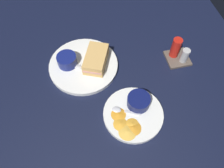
# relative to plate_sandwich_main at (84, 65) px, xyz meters

# --- Properties ---
(ground_plane) EXTENTS (1.10, 1.10, 0.03)m
(ground_plane) POSITION_rel_plate_sandwich_main_xyz_m (-0.02, 0.12, -0.02)
(ground_plane) COLOR black
(plate_sandwich_main) EXTENTS (0.27, 0.27, 0.02)m
(plate_sandwich_main) POSITION_rel_plate_sandwich_main_xyz_m (0.00, 0.00, 0.00)
(plate_sandwich_main) COLOR white
(plate_sandwich_main) RESTS_ON ground_plane
(sandwich_half_near) EXTENTS (0.15, 0.12, 0.05)m
(sandwich_half_near) POSITION_rel_plate_sandwich_main_xyz_m (0.00, 0.05, 0.03)
(sandwich_half_near) COLOR tan
(sandwich_half_near) RESTS_ON plate_sandwich_main
(ramekin_dark_sauce) EXTENTS (0.07, 0.07, 0.04)m
(ramekin_dark_sauce) POSITION_rel_plate_sandwich_main_xyz_m (-0.02, -0.06, 0.03)
(ramekin_dark_sauce) COLOR navy
(ramekin_dark_sauce) RESTS_ON plate_sandwich_main
(spoon_by_dark_ramekin) EXTENTS (0.07, 0.09, 0.01)m
(spoon_by_dark_ramekin) POSITION_rel_plate_sandwich_main_xyz_m (0.02, -0.01, 0.01)
(spoon_by_dark_ramekin) COLOR silver
(spoon_by_dark_ramekin) RESTS_ON plate_sandwich_main
(plate_chips_companion) EXTENTS (0.21, 0.21, 0.02)m
(plate_chips_companion) POSITION_rel_plate_sandwich_main_xyz_m (0.25, 0.13, 0.00)
(plate_chips_companion) COLOR white
(plate_chips_companion) RESTS_ON ground_plane
(ramekin_light_gravy) EXTENTS (0.08, 0.08, 0.04)m
(ramekin_light_gravy) POSITION_rel_plate_sandwich_main_xyz_m (0.21, 0.16, 0.03)
(ramekin_light_gravy) COLOR #0C144C
(ramekin_light_gravy) RESTS_ON plate_chips_companion
(spoon_by_gravy_ramekin) EXTENTS (0.05, 0.10, 0.01)m
(spoon_by_gravy_ramekin) POSITION_rel_plate_sandwich_main_xyz_m (0.23, 0.09, 0.01)
(spoon_by_gravy_ramekin) COLOR silver
(spoon_by_gravy_ramekin) RESTS_ON plate_chips_companion
(plantain_chip_scatter) EXTENTS (0.14, 0.11, 0.01)m
(plantain_chip_scatter) POSITION_rel_plate_sandwich_main_xyz_m (0.28, 0.10, 0.01)
(plantain_chip_scatter) COLOR gold
(plantain_chip_scatter) RESTS_ON plate_chips_companion
(condiment_caddy) EXTENTS (0.09, 0.09, 0.10)m
(condiment_caddy) POSITION_rel_plate_sandwich_main_xyz_m (0.04, 0.37, 0.03)
(condiment_caddy) COLOR brown
(condiment_caddy) RESTS_ON ground_plane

